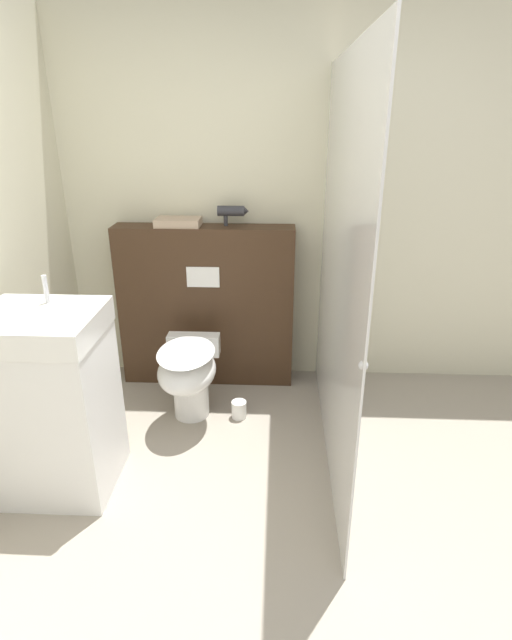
{
  "coord_description": "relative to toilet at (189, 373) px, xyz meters",
  "views": [
    {
      "loc": [
        0.1,
        -1.47,
        1.85
      ],
      "look_at": [
        -0.02,
        1.16,
        0.74
      ],
      "focal_mm": 28.0,
      "sensor_mm": 36.0,
      "label": 1
    }
  ],
  "objects": [
    {
      "name": "toilet",
      "position": [
        0.0,
        0.0,
        0.0
      ],
      "size": [
        0.36,
        0.57,
        0.51
      ],
      "color": "white",
      "rests_on": "ground_plane"
    },
    {
      "name": "partition_panel",
      "position": [
        0.05,
        0.54,
        0.24
      ],
      "size": [
        1.22,
        0.21,
        1.14
      ],
      "color": "#3D2819",
      "rests_on": "ground_plane"
    },
    {
      "name": "hair_drier",
      "position": [
        0.24,
        0.56,
        0.91
      ],
      "size": [
        0.21,
        0.07,
        0.13
      ],
      "color": "#2D2D33",
      "rests_on": "partition_panel"
    },
    {
      "name": "ground_plane",
      "position": [
        0.45,
        -1.26,
        -0.33
      ],
      "size": [
        12.0,
        12.0,
        0.0
      ],
      "primitive_type": "plane",
      "color": "#9E9384"
    },
    {
      "name": "spare_toilet_roll",
      "position": [
        0.31,
        0.02,
        -0.27
      ],
      "size": [
        0.1,
        0.1,
        0.11
      ],
      "color": "white",
      "rests_on": "ground_plane"
    },
    {
      "name": "sink_vanity",
      "position": [
        -0.58,
        -0.63,
        0.16
      ],
      "size": [
        0.57,
        0.51,
        1.12
      ],
      "color": "white",
      "rests_on": "ground_plane"
    },
    {
      "name": "wall_back",
      "position": [
        0.45,
        0.7,
        0.92
      ],
      "size": [
        8.0,
        0.06,
        2.5
      ],
      "color": "beige",
      "rests_on": "ground_plane"
    },
    {
      "name": "folded_towel",
      "position": [
        -0.12,
        0.54,
        0.84
      ],
      "size": [
        0.3,
        0.18,
        0.05
      ],
      "color": "tan",
      "rests_on": "partition_panel"
    },
    {
      "name": "shower_glass",
      "position": [
        0.86,
        -0.26,
        0.73
      ],
      "size": [
        0.04,
        1.85,
        2.12
      ],
      "color": "silver",
      "rests_on": "ground_plane"
    }
  ]
}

